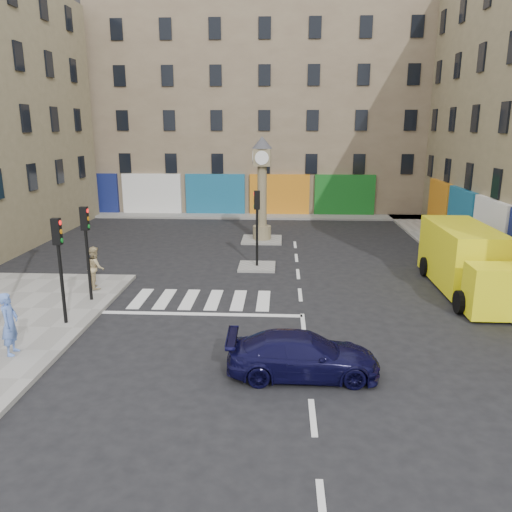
# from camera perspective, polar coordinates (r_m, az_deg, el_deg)

# --- Properties ---
(ground) EXTENTS (120.00, 120.00, 0.00)m
(ground) POSITION_cam_1_polar(r_m,az_deg,el_deg) (17.14, 5.52, -8.83)
(ground) COLOR black
(ground) RESTS_ON ground
(sidewalk_right) EXTENTS (2.60, 30.00, 0.15)m
(sidewalk_right) POSITION_cam_1_polar(r_m,az_deg,el_deg) (28.22, 22.58, -0.29)
(sidewalk_right) COLOR gray
(sidewalk_right) RESTS_ON ground
(sidewalk_far) EXTENTS (32.00, 2.40, 0.15)m
(sidewalk_far) POSITION_cam_1_polar(r_m,az_deg,el_deg) (38.63, -1.80, 4.62)
(sidewalk_far) COLOR gray
(sidewalk_far) RESTS_ON ground
(island_near) EXTENTS (1.80, 1.80, 0.12)m
(island_near) POSITION_cam_1_polar(r_m,az_deg,el_deg) (24.67, 0.11, -1.21)
(island_near) COLOR gray
(island_near) RESTS_ON ground
(island_far) EXTENTS (2.40, 2.40, 0.12)m
(island_far) POSITION_cam_1_polar(r_m,az_deg,el_deg) (30.48, 0.68, 1.87)
(island_far) COLOR gray
(island_far) RESTS_ON ground
(building_far) EXTENTS (32.00, 10.00, 17.00)m
(building_far) POSITION_cam_1_polar(r_m,az_deg,el_deg) (43.85, -1.24, 16.88)
(building_far) COLOR #827157
(building_far) RESTS_ON ground
(traffic_light_left_near) EXTENTS (0.28, 0.22, 3.70)m
(traffic_light_left_near) POSITION_cam_1_polar(r_m,az_deg,el_deg) (18.07, -21.59, 0.20)
(traffic_light_left_near) COLOR black
(traffic_light_left_near) RESTS_ON sidewalk_left
(traffic_light_left_far) EXTENTS (0.28, 0.22, 3.70)m
(traffic_light_left_far) POSITION_cam_1_polar(r_m,az_deg,el_deg) (20.21, -18.84, 1.90)
(traffic_light_left_far) COLOR black
(traffic_light_left_far) RESTS_ON sidewalk_left
(traffic_light_island) EXTENTS (0.28, 0.22, 3.70)m
(traffic_light_island) POSITION_cam_1_polar(r_m,az_deg,el_deg) (24.10, 0.12, 4.58)
(traffic_light_island) COLOR black
(traffic_light_island) RESTS_ON island_near
(clock_pillar) EXTENTS (1.20, 1.20, 6.10)m
(clock_pillar) POSITION_cam_1_polar(r_m,az_deg,el_deg) (29.90, 0.70, 8.40)
(clock_pillar) COLOR #867958
(clock_pillar) RESTS_ON island_far
(navy_sedan) EXTENTS (4.29, 1.81, 1.23)m
(navy_sedan) POSITION_cam_1_polar(r_m,az_deg,el_deg) (14.24, 5.38, -11.20)
(navy_sedan) COLOR black
(navy_sedan) RESTS_ON ground
(yellow_van) EXTENTS (2.53, 7.31, 2.65)m
(yellow_van) POSITION_cam_1_polar(r_m,az_deg,el_deg) (22.80, 22.93, -0.47)
(yellow_van) COLOR #FFF815
(yellow_van) RESTS_ON ground
(pedestrian_blue) EXTENTS (0.54, 0.75, 1.92)m
(pedestrian_blue) POSITION_cam_1_polar(r_m,az_deg,el_deg) (16.66, -26.33, -6.94)
(pedestrian_blue) COLOR #5A7DCE
(pedestrian_blue) RESTS_ON sidewalk_left
(pedestrian_tan) EXTENTS (1.02, 1.09, 1.79)m
(pedestrian_tan) POSITION_cam_1_polar(r_m,az_deg,el_deg) (22.02, -17.91, -1.25)
(pedestrian_tan) COLOR tan
(pedestrian_tan) RESTS_ON sidewalk_left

